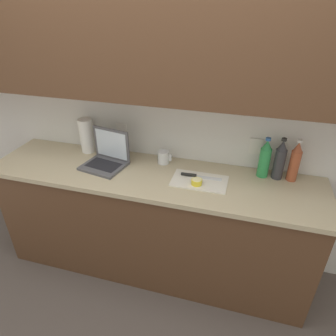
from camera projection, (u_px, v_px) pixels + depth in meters
ground_plane at (154, 263)px, 2.61m from camera, size 12.00×12.00×0.00m
wall_back at (159, 75)px, 2.02m from camera, size 5.20×0.38×2.60m
counter_unit at (151, 221)px, 2.39m from camera, size 2.44×0.60×0.91m
laptop at (107, 157)px, 2.25m from camera, size 0.35×0.31×0.27m
cutting_board at (199, 181)px, 2.07m from camera, size 0.38×0.23×0.01m
knife at (194, 176)px, 2.11m from camera, size 0.29×0.04×0.02m
lemon_half_cut at (197, 182)px, 2.02m from camera, size 0.07×0.07×0.04m
bottle_green_soda at (265, 159)px, 2.07m from camera, size 0.08×0.08×0.30m
bottle_oil_tall at (280, 160)px, 2.05m from camera, size 0.07×0.07×0.30m
bottle_water_clear at (295, 162)px, 2.03m from camera, size 0.07×0.07×0.31m
measuring_cup at (164, 157)px, 2.28m from camera, size 0.11×0.09×0.10m
paper_towel_roll at (87, 136)px, 2.41m from camera, size 0.11×0.11×0.28m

